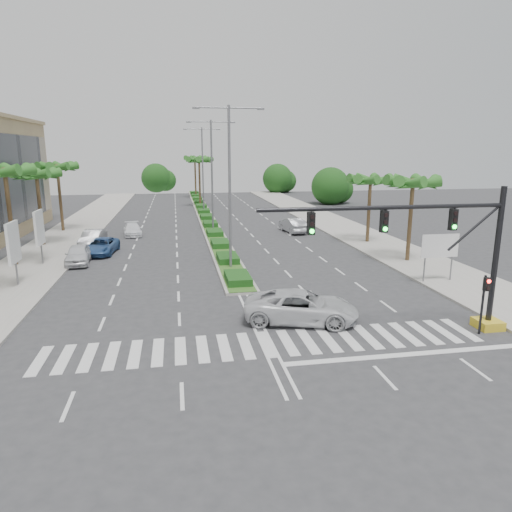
{
  "coord_description": "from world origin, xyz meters",
  "views": [
    {
      "loc": [
        -3.96,
        -19.48,
        8.82
      ],
      "look_at": [
        0.44,
        5.4,
        3.0
      ],
      "focal_mm": 32.0,
      "sensor_mm": 36.0,
      "label": 1
    }
  ],
  "objects_px": {
    "car_parked_b": "(93,238)",
    "car_right": "(293,225)",
    "car_parked_d": "(133,229)",
    "car_parked_c": "(101,246)",
    "car_parked_a": "(78,255)",
    "car_crossing": "(301,307)"
  },
  "relations": [
    {
      "from": "car_parked_a",
      "to": "car_crossing",
      "type": "bearing_deg",
      "value": -52.22
    },
    {
      "from": "car_parked_b",
      "to": "car_parked_d",
      "type": "height_order",
      "value": "car_parked_b"
    },
    {
      "from": "car_parked_a",
      "to": "car_parked_b",
      "type": "bearing_deg",
      "value": 85.22
    },
    {
      "from": "car_parked_d",
      "to": "car_right",
      "type": "distance_m",
      "value": 17.43
    },
    {
      "from": "car_parked_a",
      "to": "car_parked_d",
      "type": "relative_size",
      "value": 1.02
    },
    {
      "from": "car_parked_a",
      "to": "car_right",
      "type": "xyz_separation_m",
      "value": [
        20.57,
        11.08,
        0.05
      ]
    },
    {
      "from": "car_parked_a",
      "to": "car_right",
      "type": "distance_m",
      "value": 23.37
    },
    {
      "from": "car_crossing",
      "to": "car_parked_d",
      "type": "bearing_deg",
      "value": 38.25
    },
    {
      "from": "car_parked_a",
      "to": "car_right",
      "type": "bearing_deg",
      "value": 23.53
    },
    {
      "from": "car_parked_c",
      "to": "car_right",
      "type": "relative_size",
      "value": 1.02
    },
    {
      "from": "car_parked_b",
      "to": "car_right",
      "type": "xyz_separation_m",
      "value": [
        20.57,
        4.1,
        0.03
      ]
    },
    {
      "from": "car_parked_c",
      "to": "car_right",
      "type": "xyz_separation_m",
      "value": [
        19.29,
        7.66,
        0.12
      ]
    },
    {
      "from": "car_parked_d",
      "to": "car_right",
      "type": "xyz_separation_m",
      "value": [
        17.38,
        -1.26,
        0.18
      ]
    },
    {
      "from": "car_parked_a",
      "to": "car_crossing",
      "type": "xyz_separation_m",
      "value": [
        14.16,
        -15.42,
        0.07
      ]
    },
    {
      "from": "car_parked_d",
      "to": "car_right",
      "type": "relative_size",
      "value": 0.89
    },
    {
      "from": "car_parked_d",
      "to": "car_parked_c",
      "type": "bearing_deg",
      "value": -109.18
    },
    {
      "from": "car_parked_c",
      "to": "car_right",
      "type": "bearing_deg",
      "value": 27.96
    },
    {
      "from": "car_parked_d",
      "to": "car_right",
      "type": "height_order",
      "value": "car_right"
    },
    {
      "from": "car_crossing",
      "to": "car_right",
      "type": "bearing_deg",
      "value": 3.09
    },
    {
      "from": "car_parked_b",
      "to": "car_right",
      "type": "relative_size",
      "value": 0.96
    },
    {
      "from": "car_parked_b",
      "to": "car_crossing",
      "type": "distance_m",
      "value": 26.51
    },
    {
      "from": "car_parked_a",
      "to": "car_parked_b",
      "type": "height_order",
      "value": "car_parked_b"
    }
  ]
}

